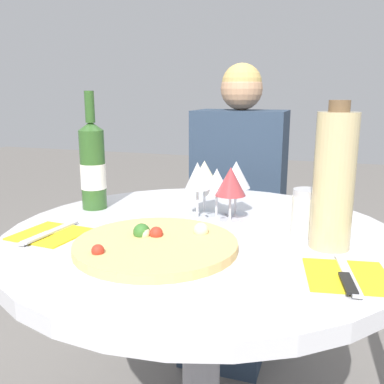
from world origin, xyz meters
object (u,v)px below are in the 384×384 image
(seated_diner, at_px, (234,227))
(pizza_large, at_px, (156,244))
(chair_behind_diner, at_px, (241,234))
(wine_bottle, at_px, (93,166))
(dining_table, at_px, (202,280))
(tall_carafe, at_px, (334,180))

(seated_diner, height_order, pizza_large, seated_diner)
(chair_behind_diner, xyz_separation_m, wine_bottle, (-0.29, -0.74, 0.42))
(dining_table, distance_m, tall_carafe, 0.41)
(tall_carafe, bearing_deg, wine_bottle, 169.48)
(seated_diner, relative_size, pizza_large, 3.30)
(chair_behind_diner, bearing_deg, dining_table, 95.21)
(seated_diner, height_order, wine_bottle, seated_diner)
(wine_bottle, bearing_deg, seated_diner, 63.89)
(dining_table, xyz_separation_m, pizza_large, (-0.06, -0.15, 0.14))
(wine_bottle, distance_m, tall_carafe, 0.68)
(dining_table, distance_m, pizza_large, 0.22)
(dining_table, distance_m, seated_diner, 0.71)
(pizza_large, bearing_deg, tall_carafe, 20.57)
(pizza_large, bearing_deg, dining_table, 69.25)
(chair_behind_diner, bearing_deg, seated_diner, 90.00)
(seated_diner, distance_m, pizza_large, 0.88)
(chair_behind_diner, relative_size, wine_bottle, 2.58)
(dining_table, xyz_separation_m, tall_carafe, (0.30, -0.02, 0.28))
(seated_diner, xyz_separation_m, wine_bottle, (-0.29, -0.59, 0.34))
(wine_bottle, bearing_deg, chair_behind_diner, 68.53)
(dining_table, xyz_separation_m, wine_bottle, (-0.37, 0.11, 0.26))
(pizza_large, relative_size, tall_carafe, 1.12)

